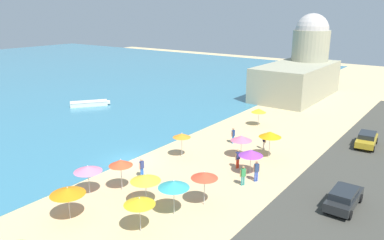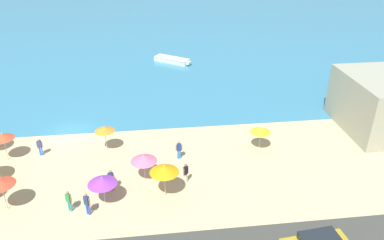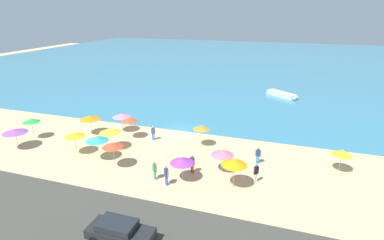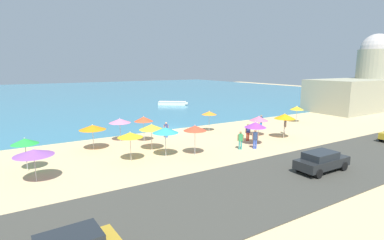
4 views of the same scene
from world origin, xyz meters
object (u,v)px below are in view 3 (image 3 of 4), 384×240
Objects in this scene: beach_umbrella_0 at (182,160)px; skiff_nearshore at (282,94)px; bather_1 at (256,172)px; bather_3 at (153,132)px; beach_umbrella_5 at (201,127)px; bather_5 at (192,163)px; beach_umbrella_3 at (222,153)px; bather_4 at (166,174)px; beach_umbrella_4 at (130,119)px; beach_umbrella_12 at (342,153)px; beach_umbrella_11 at (122,115)px; beach_umbrella_2 at (31,120)px; beach_umbrella_10 at (113,145)px; beach_umbrella_9 at (234,162)px; beach_umbrella_13 at (15,131)px; beach_umbrella_6 at (110,130)px; bather_2 at (155,170)px; beach_umbrella_1 at (90,118)px; beach_umbrella_7 at (75,134)px; bather_0 at (258,154)px; beach_umbrella_8 at (97,138)px; parked_car_2 at (120,231)px.

beach_umbrella_0 is 0.43× the size of skiff_nearshore.
bather_3 is (-11.95, 5.37, -0.05)m from bather_1.
bather_5 is at bearing -81.55° from beach_umbrella_5.
beach_umbrella_3 reaches higher than bather_4.
bather_3 reaches higher than skiff_nearshore.
beach_umbrella_12 is at bearing -2.19° from beach_umbrella_4.
beach_umbrella_0 is 13.28m from beach_umbrella_11.
beach_umbrella_2 is 0.94× the size of beach_umbrella_10.
beach_umbrella_4 is at bearing 177.81° from beach_umbrella_12.
beach_umbrella_2 reaches higher than bather_4.
bather_5 reaches higher than bather_1.
beach_umbrella_9 reaches higher than bather_4.
beach_umbrella_10 is at bearing -2.36° from beach_umbrella_13.
bather_3 is at bearing 176.35° from beach_umbrella_12.
beach_umbrella_6 reaches higher than bather_3.
beach_umbrella_11 is at bearing 133.28° from bather_2.
bather_5 is (14.01, -4.86, -1.06)m from beach_umbrella_1.
beach_umbrella_9 is 1.21× the size of beach_umbrella_12.
beach_umbrella_9 is 4.30m from bather_5.
beach_umbrella_10 is (1.89, -6.46, 0.03)m from beach_umbrella_4.
beach_umbrella_11 is at bearing 78.34° from beach_umbrella_7.
beach_umbrella_10 is 13.49m from bather_0.
beach_umbrella_7 reaches higher than bather_1.
beach_umbrella_10 is at bearing -164.01° from beach_umbrella_12.
beach_umbrella_12 is at bearing 26.14° from bather_4.
beach_umbrella_6 reaches higher than beach_umbrella_0.
beach_umbrella_8 is (4.61, -5.25, 0.19)m from beach_umbrella_1.
beach_umbrella_1 is at bearing 149.51° from bather_4.
beach_umbrella_7 reaches higher than beach_umbrella_1.
beach_umbrella_8 is 1.45× the size of bather_5.
bather_5 is (19.44, -1.73, -1.19)m from beach_umbrella_2.
beach_umbrella_10 is 11.98m from beach_umbrella_13.
beach_umbrella_10 is at bearing -22.10° from beach_umbrella_8.
bather_0 is (6.20, -1.99, -1.23)m from beach_umbrella_5.
beach_umbrella_1 reaches higher than bather_4.
bather_4 is (-13.98, -6.86, -0.90)m from beach_umbrella_12.
beach_umbrella_2 is at bearing 166.64° from bather_4.
beach_umbrella_1 is at bearing 147.72° from beach_umbrella_6.
bather_3 is at bearing 107.38° from parked_car_2.
parked_car_2 is at bearing -63.37° from beach_umbrella_4.
beach_umbrella_5 is 8.49m from bather_1.
beach_umbrella_9 is (13.48, -3.22, 0.23)m from beach_umbrella_6.
beach_umbrella_12 is at bearing 9.88° from beach_umbrella_7.
beach_umbrella_1 is 1.06× the size of beach_umbrella_3.
beach_umbrella_11 is at bearing -128.79° from skiff_nearshore.
bather_4 reaches higher than parked_car_2.
beach_umbrella_10 reaches higher than parked_car_2.
beach_umbrella_13 is (-18.25, -6.42, -0.20)m from beach_umbrella_5.
bather_0 is at bearing 42.16° from bather_4.
bather_0 is at bearing 73.08° from beach_umbrella_9.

